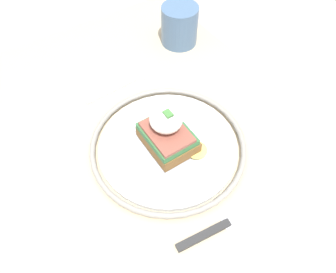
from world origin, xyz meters
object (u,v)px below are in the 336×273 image
(fork, at_px, (123,85))
(knife, at_px, (221,227))
(cup, at_px, (179,25))
(sandwich, at_px, (167,132))
(plate, at_px, (168,145))

(fork, height_order, knife, knife)
(fork, height_order, cup, cup)
(sandwich, bearing_deg, cup, 141.49)
(plate, relative_size, cup, 3.15)
(plate, distance_m, knife, 0.17)
(plate, height_order, knife, plate)
(plate, bearing_deg, cup, 141.66)
(knife, bearing_deg, fork, 176.30)
(sandwich, distance_m, knife, 0.18)
(sandwich, relative_size, cup, 1.21)
(sandwich, xyz_separation_m, cup, (-0.24, 0.19, -0.00))
(fork, bearing_deg, cup, 107.48)
(plate, height_order, fork, plate)
(knife, xyz_separation_m, cup, (-0.42, 0.21, 0.04))
(fork, distance_m, knife, 0.36)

